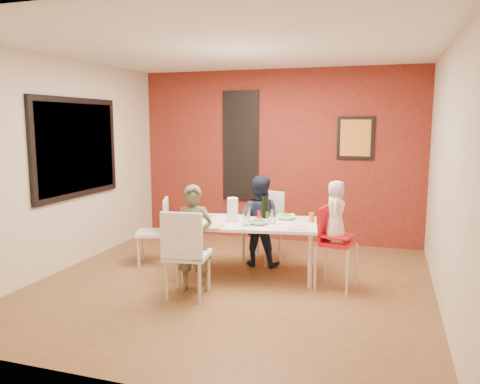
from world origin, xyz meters
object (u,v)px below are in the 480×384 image
(high_chair, at_px, (333,240))
(chair_near, at_px, (185,250))
(toddler, at_px, (336,211))
(child_near, at_px, (193,239))
(wine_bottle, at_px, (265,209))
(paper_towel_roll, at_px, (233,210))
(chair_left, at_px, (158,227))
(child_far, at_px, (259,221))
(dining_table, at_px, (250,226))
(chair_far, at_px, (265,222))

(high_chair, bearing_deg, chair_near, 130.25)
(toddler, bearing_deg, child_near, 107.16)
(high_chair, distance_m, toddler, 0.33)
(wine_bottle, bearing_deg, paper_towel_roll, -159.23)
(chair_near, height_order, child_near, child_near)
(high_chair, bearing_deg, toddler, -98.89)
(chair_left, height_order, high_chair, high_chair)
(high_chair, relative_size, child_near, 0.78)
(toddler, bearing_deg, chair_left, 80.27)
(paper_towel_roll, bearing_deg, chair_near, -104.53)
(high_chair, bearing_deg, child_far, 71.59)
(child_far, height_order, wine_bottle, child_far)
(dining_table, bearing_deg, chair_near, -113.99)
(chair_far, xyz_separation_m, high_chair, (1.01, -0.82, 0.03))
(child_near, bearing_deg, high_chair, 15.37)
(chair_left, bearing_deg, child_near, 25.24)
(toddler, distance_m, paper_towel_roll, 1.25)
(child_near, xyz_separation_m, paper_towel_roll, (0.24, 0.65, 0.22))
(child_near, bearing_deg, paper_towel_roll, 63.58)
(child_far, xyz_separation_m, paper_towel_roll, (-0.19, -0.51, 0.23))
(chair_far, distance_m, high_chair, 1.30)
(chair_left, bearing_deg, chair_near, 18.07)
(high_chair, distance_m, child_far, 1.18)
(chair_far, distance_m, child_far, 0.25)
(chair_near, distance_m, child_far, 1.46)
(chair_far, bearing_deg, child_near, -90.70)
(dining_table, distance_m, chair_far, 0.68)
(wine_bottle, distance_m, paper_towel_roll, 0.40)
(chair_far, relative_size, high_chair, 1.01)
(dining_table, height_order, chair_far, chair_far)
(chair_near, relative_size, high_chair, 1.03)
(dining_table, relative_size, high_chair, 1.86)
(chair_near, height_order, paper_towel_roll, paper_towel_roll)
(chair_near, distance_m, toddler, 1.73)
(dining_table, distance_m, paper_towel_roll, 0.30)
(paper_towel_roll, bearing_deg, wine_bottle, 20.77)
(dining_table, height_order, paper_towel_roll, paper_towel_roll)
(child_far, bearing_deg, chair_near, 72.37)
(toddler, relative_size, wine_bottle, 2.23)
(high_chair, height_order, toddler, toddler)
(chair_left, xyz_separation_m, high_chair, (2.33, -0.24, 0.07))
(chair_far, relative_size, toddler, 1.38)
(chair_left, relative_size, paper_towel_roll, 2.96)
(wine_bottle, bearing_deg, dining_table, -158.44)
(dining_table, height_order, chair_left, chair_left)
(toddler, bearing_deg, wine_bottle, 72.18)
(child_near, relative_size, toddler, 1.75)
(dining_table, relative_size, chair_near, 1.81)
(chair_far, xyz_separation_m, child_near, (-0.46, -1.39, 0.07))
(chair_near, distance_m, wine_bottle, 1.23)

